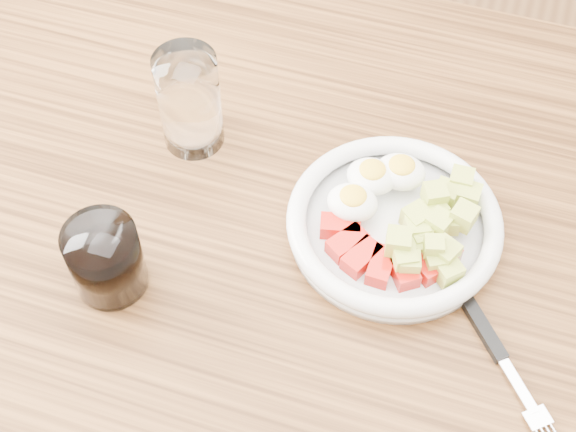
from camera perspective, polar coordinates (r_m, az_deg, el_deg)
The scene contains 5 objects.
dining_table at distance 0.98m, azimuth 0.38°, elevation -5.00°, with size 1.50×0.90×0.77m.
bowl at distance 0.89m, azimuth 7.65°, elevation -0.41°, with size 0.24×0.24×0.06m.
fork at distance 0.85m, azimuth 14.25°, elevation -8.63°, with size 0.15×0.18×0.01m.
water_glass at distance 0.94m, azimuth -7.02°, elevation 8.10°, with size 0.07×0.07×0.13m, color white.
coffee_glass at distance 0.85m, azimuth -12.82°, elevation -3.03°, with size 0.08×0.08×0.09m.
Camera 1 is at (0.14, -0.47, 1.52)m, focal length 50.00 mm.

